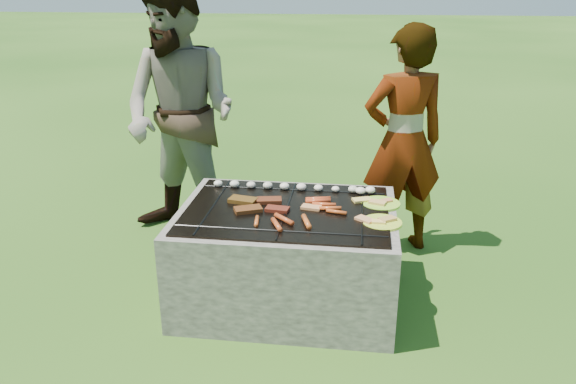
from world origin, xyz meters
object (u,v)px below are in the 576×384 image
object	(u,v)px
fire_pit	(287,258)
plate_far	(381,203)
plate_near	(382,222)
cook	(403,142)
bystander	(181,115)

from	to	relation	value
fire_pit	plate_far	xyz separation A→B (m)	(0.56, 0.16, 0.33)
plate_far	plate_near	xyz separation A→B (m)	(0.00, -0.28, -0.00)
plate_near	fire_pit	bearing A→B (deg)	167.76
fire_pit	cook	xyz separation A→B (m)	(0.72, 0.83, 0.54)
cook	bystander	size ratio (longest dim) A/B	0.85
fire_pit	plate_far	world-z (taller)	plate_far
plate_far	cook	world-z (taller)	cook
cook	fire_pit	bearing A→B (deg)	31.53
plate_near	cook	world-z (taller)	cook
plate_near	bystander	size ratio (longest dim) A/B	0.14
plate_near	cook	distance (m)	0.99
plate_near	bystander	bearing A→B (deg)	146.52
plate_far	bystander	size ratio (longest dim) A/B	0.16
cook	bystander	xyz separation A→B (m)	(-1.63, 0.01, 0.14)
plate_near	cook	bearing A→B (deg)	80.42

